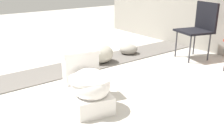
{
  "coord_description": "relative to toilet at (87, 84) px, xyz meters",
  "views": [
    {
      "loc": [
        1.91,
        -0.95,
        1.21
      ],
      "look_at": [
        -0.07,
        0.56,
        0.3
      ],
      "focal_mm": 42.0,
      "sensor_mm": 36.0,
      "label": 1
    }
  ],
  "objects": [
    {
      "name": "toilet",
      "position": [
        0.0,
        0.0,
        0.0
      ],
      "size": [
        0.7,
        0.51,
        0.52
      ],
      "rotation": [
        0.0,
        0.0,
        -0.25
      ],
      "color": "white",
      "rests_on": "ground"
    },
    {
      "name": "folding_chair_left",
      "position": [
        -0.31,
        2.18,
        0.29
      ],
      "size": [
        0.54,
        0.54,
        0.83
      ],
      "rotation": [
        0.0,
        0.0,
        -1.85
      ],
      "color": "black",
      "rests_on": "ground"
    },
    {
      "name": "ground_plane",
      "position": [
        0.07,
        -0.26,
        -0.22
      ],
      "size": [
        14.0,
        14.0,
        0.0
      ],
      "primitive_type": "plane",
      "color": "#B7B2A8"
    },
    {
      "name": "boulder_near",
      "position": [
        -1.09,
        1.46,
        -0.13
      ],
      "size": [
        0.37,
        0.38,
        0.17
      ],
      "primitive_type": "ellipsoid",
      "rotation": [
        0.0,
        0.0,
        1.01
      ],
      "color": "gray",
      "rests_on": "ground"
    },
    {
      "name": "gravel_strip",
      "position": [
        -1.05,
        0.24,
        -0.21
      ],
      "size": [
        0.56,
        8.0,
        0.01
      ],
      "primitive_type": "cube",
      "color": "#605B56",
      "rests_on": "ground"
    },
    {
      "name": "boulder_far",
      "position": [
        -1.02,
        0.83,
        -0.08
      ],
      "size": [
        0.55,
        0.55,
        0.28
      ],
      "primitive_type": "ellipsoid",
      "rotation": [
        0.0,
        0.0,
        0.87
      ],
      "color": "#ADA899",
      "rests_on": "ground"
    }
  ]
}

